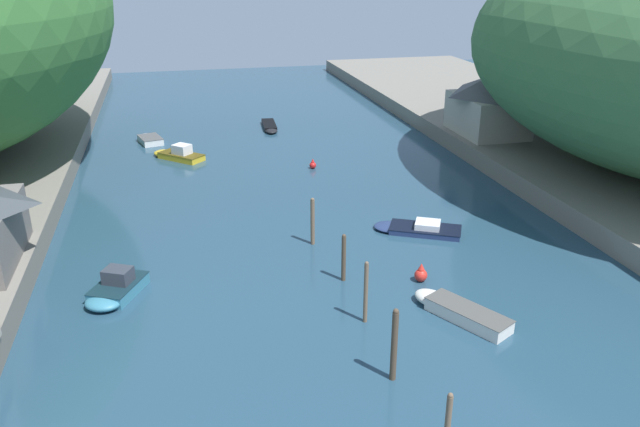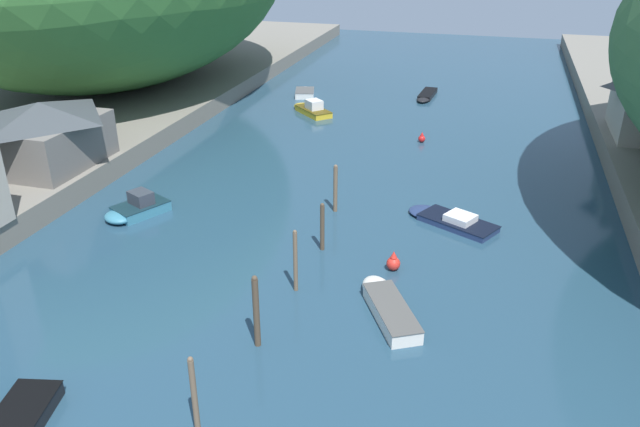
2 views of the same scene
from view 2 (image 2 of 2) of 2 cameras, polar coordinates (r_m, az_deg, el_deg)
name	(u,v)px [view 2 (image 2 of 2)]	position (r m, az deg, el deg)	size (l,w,h in m)	color
water_surface	(361,181)	(44.52, 3.76, 2.97)	(130.00, 130.00, 0.00)	#234256
left_bank	(28,137)	(56.63, -25.13, 6.39)	(22.00, 120.00, 1.58)	slate
boathouse_shed	(44,133)	(46.27, -23.92, 6.75)	(6.68, 8.07, 4.38)	slate
boat_yellow_tender	(311,109)	(60.63, -0.83, 9.56)	(4.99, 4.95, 1.41)	gold
boat_open_rowboat	(305,92)	(67.24, -1.39, 11.05)	(2.78, 4.11, 0.65)	white
boat_mid_channel	(387,305)	(30.01, 6.13, -8.29)	(3.93, 5.55, 0.71)	silver
boat_far_upstream	(426,96)	(66.97, 9.70, 10.57)	(1.66, 5.59, 0.47)	black
boat_far_right_bank	(450,219)	(38.97, 11.79, -0.53)	(6.07, 4.48, 0.80)	navy
boat_near_quay	(135,209)	(40.73, -16.54, 0.41)	(3.59, 4.49, 1.47)	teal
mooring_post_nearest	(194,398)	(23.07, -11.40, -16.20)	(0.22, 0.22, 3.56)	brown
mooring_post_second	(256,311)	(27.02, -5.85, -8.87)	(0.28, 0.28, 3.52)	#4C3D2D
mooring_post_middle	(295,261)	(30.74, -2.26, -4.32)	(0.22, 0.22, 3.38)	brown
mooring_post_fourth	(322,227)	(34.60, 0.21, -1.20)	(0.25, 0.25, 2.87)	#4C3D2D
mooring_post_farthest	(335,188)	(39.20, 1.42, 2.34)	(0.27, 0.27, 3.16)	brown
channel_buoy_near	(393,263)	(33.32, 6.73, -4.48)	(0.74, 0.74, 1.11)	red
channel_buoy_far	(422,138)	(53.04, 9.29, 6.81)	(0.59, 0.59, 0.88)	red
person_on_quay	(0,199)	(39.66, -27.25, 1.19)	(0.26, 0.40, 1.69)	#282D3D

